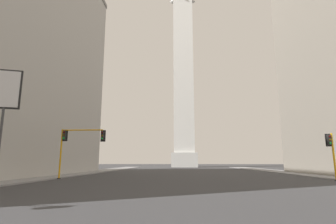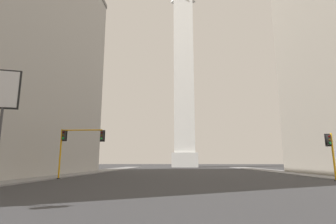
% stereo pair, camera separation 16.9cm
% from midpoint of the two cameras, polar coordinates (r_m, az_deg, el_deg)
% --- Properties ---
extents(sidewalk_left, '(5.00, 111.36, 0.15)m').
position_cam_midpoint_polar(sidewalk_left, '(38.15, -23.21, -12.65)').
color(sidewalk_left, gray).
rests_on(sidewalk_left, ground_plane).
extents(sidewalk_right, '(5.00, 111.36, 0.15)m').
position_cam_midpoint_polar(sidewalk_right, '(38.91, 31.52, -11.90)').
color(sidewalk_right, gray).
rests_on(sidewalk_right, ground_plane).
extents(obelisk, '(9.00, 9.00, 71.86)m').
position_cam_midpoint_polar(obelisk, '(99.32, 3.32, 8.56)').
color(obelisk, silver).
rests_on(obelisk, ground_plane).
extents(traffic_light_mid_right, '(0.79, 0.51, 4.82)m').
position_cam_midpoint_polar(traffic_light_mid_right, '(32.01, 31.91, -6.86)').
color(traffic_light_mid_right, orange).
rests_on(traffic_light_mid_right, ground_plane).
extents(traffic_light_mid_left, '(5.24, 0.50, 5.59)m').
position_cam_midpoint_polar(traffic_light_mid_left, '(31.96, -19.47, -5.90)').
color(traffic_light_mid_left, orange).
rests_on(traffic_light_mid_left, ground_plane).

